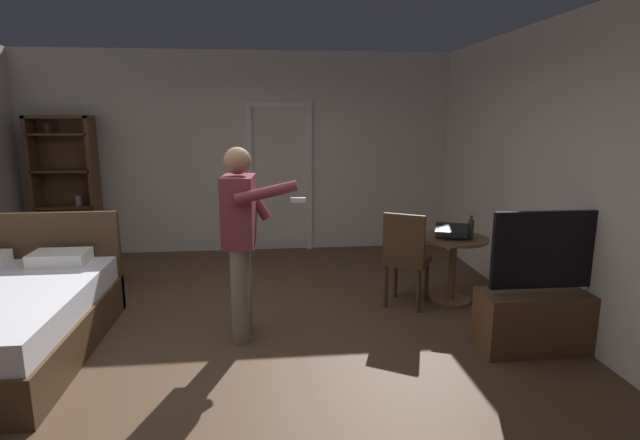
{
  "coord_description": "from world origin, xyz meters",
  "views": [
    {
      "loc": [
        0.35,
        -3.94,
        1.93
      ],
      "look_at": [
        0.82,
        0.41,
        1.02
      ],
      "focal_mm": 28.17,
      "sensor_mm": 36.0,
      "label": 1
    }
  ],
  "objects_px": {
    "wooden_chair": "(406,256)",
    "person_blue_shirt": "(241,231)",
    "tv_flatscreen": "(550,310)",
    "bottle_on_table": "(471,229)",
    "suitcase_dark": "(95,266)",
    "laptop": "(451,233)",
    "side_table": "(453,258)",
    "bookshelf": "(66,184)"
  },
  "relations": [
    {
      "from": "tv_flatscreen",
      "to": "wooden_chair",
      "type": "height_order",
      "value": "tv_flatscreen"
    },
    {
      "from": "bookshelf",
      "to": "suitcase_dark",
      "type": "xyz_separation_m",
      "value": [
        0.66,
        -1.14,
        -0.84
      ]
    },
    {
      "from": "bottle_on_table",
      "to": "suitcase_dark",
      "type": "height_order",
      "value": "bottle_on_table"
    },
    {
      "from": "bookshelf",
      "to": "laptop",
      "type": "relative_size",
      "value": 4.61
    },
    {
      "from": "wooden_chair",
      "to": "person_blue_shirt",
      "type": "xyz_separation_m",
      "value": [
        -1.61,
        -0.55,
        0.43
      ]
    },
    {
      "from": "bookshelf",
      "to": "bottle_on_table",
      "type": "xyz_separation_m",
      "value": [
        4.76,
        -2.27,
        -0.23
      ]
    },
    {
      "from": "side_table",
      "to": "suitcase_dark",
      "type": "distance_m",
      "value": 4.1
    },
    {
      "from": "laptop",
      "to": "person_blue_shirt",
      "type": "height_order",
      "value": "person_blue_shirt"
    },
    {
      "from": "bookshelf",
      "to": "person_blue_shirt",
      "type": "xyz_separation_m",
      "value": [
        2.47,
        -2.84,
        -0.06
      ]
    },
    {
      "from": "bookshelf",
      "to": "wooden_chair",
      "type": "xyz_separation_m",
      "value": [
        4.08,
        -2.29,
        -0.49
      ]
    },
    {
      "from": "wooden_chair",
      "to": "bookshelf",
      "type": "bearing_deg",
      "value": 150.74
    },
    {
      "from": "laptop",
      "to": "bottle_on_table",
      "type": "bearing_deg",
      "value": -12.09
    },
    {
      "from": "side_table",
      "to": "person_blue_shirt",
      "type": "relative_size",
      "value": 0.42
    },
    {
      "from": "tv_flatscreen",
      "to": "suitcase_dark",
      "type": "bearing_deg",
      "value": 153.21
    },
    {
      "from": "side_table",
      "to": "laptop",
      "type": "height_order",
      "value": "laptop"
    },
    {
      "from": "bottle_on_table",
      "to": "wooden_chair",
      "type": "relative_size",
      "value": 0.24
    },
    {
      "from": "side_table",
      "to": "suitcase_dark",
      "type": "height_order",
      "value": "side_table"
    },
    {
      "from": "bookshelf",
      "to": "laptop",
      "type": "distance_m",
      "value": 5.1
    },
    {
      "from": "bookshelf",
      "to": "bottle_on_table",
      "type": "distance_m",
      "value": 5.28
    },
    {
      "from": "laptop",
      "to": "person_blue_shirt",
      "type": "distance_m",
      "value": 2.2
    },
    {
      "from": "person_blue_shirt",
      "to": "wooden_chair",
      "type": "bearing_deg",
      "value": 18.97
    },
    {
      "from": "suitcase_dark",
      "to": "tv_flatscreen",
      "type": "bearing_deg",
      "value": -35.09
    },
    {
      "from": "bottle_on_table",
      "to": "person_blue_shirt",
      "type": "relative_size",
      "value": 0.14
    },
    {
      "from": "bookshelf",
      "to": "side_table",
      "type": "bearing_deg",
      "value": -25.36
    },
    {
      "from": "bookshelf",
      "to": "tv_flatscreen",
      "type": "bearing_deg",
      "value": -33.64
    },
    {
      "from": "laptop",
      "to": "suitcase_dark",
      "type": "distance_m",
      "value": 4.1
    },
    {
      "from": "tv_flatscreen",
      "to": "bottle_on_table",
      "type": "distance_m",
      "value": 1.2
    },
    {
      "from": "tv_flatscreen",
      "to": "person_blue_shirt",
      "type": "bearing_deg",
      "value": 168.8
    },
    {
      "from": "bookshelf",
      "to": "wooden_chair",
      "type": "relative_size",
      "value": 1.96
    },
    {
      "from": "bookshelf",
      "to": "person_blue_shirt",
      "type": "bearing_deg",
      "value": -48.99
    },
    {
      "from": "bottle_on_table",
      "to": "suitcase_dark",
      "type": "bearing_deg",
      "value": 164.62
    },
    {
      "from": "side_table",
      "to": "person_blue_shirt",
      "type": "distance_m",
      "value": 2.3
    },
    {
      "from": "bookshelf",
      "to": "laptop",
      "type": "bearing_deg",
      "value": -25.99
    },
    {
      "from": "laptop",
      "to": "tv_flatscreen",
      "type": "bearing_deg",
      "value": -67.77
    },
    {
      "from": "tv_flatscreen",
      "to": "wooden_chair",
      "type": "bearing_deg",
      "value": 131.8
    },
    {
      "from": "bookshelf",
      "to": "side_table",
      "type": "relative_size",
      "value": 2.76
    },
    {
      "from": "person_blue_shirt",
      "to": "suitcase_dark",
      "type": "height_order",
      "value": "person_blue_shirt"
    },
    {
      "from": "tv_flatscreen",
      "to": "suitcase_dark",
      "type": "distance_m",
      "value": 4.9
    },
    {
      "from": "bottle_on_table",
      "to": "person_blue_shirt",
      "type": "height_order",
      "value": "person_blue_shirt"
    },
    {
      "from": "laptop",
      "to": "person_blue_shirt",
      "type": "xyz_separation_m",
      "value": [
        -2.1,
        -0.61,
        0.22
      ]
    },
    {
      "from": "tv_flatscreen",
      "to": "wooden_chair",
      "type": "relative_size",
      "value": 1.2
    },
    {
      "from": "bookshelf",
      "to": "person_blue_shirt",
      "type": "height_order",
      "value": "bookshelf"
    }
  ]
}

